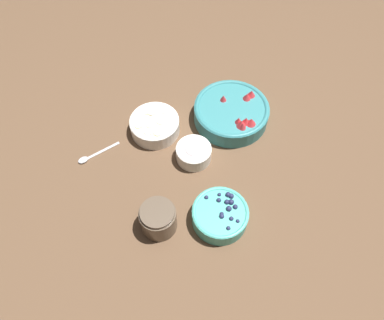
{
  "coord_description": "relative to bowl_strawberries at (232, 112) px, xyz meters",
  "views": [
    {
      "loc": [
        0.49,
        -0.08,
        0.96
      ],
      "look_at": [
        -0.09,
        0.02,
        0.04
      ],
      "focal_mm": 35.0,
      "sensor_mm": 36.0,
      "label": 1
    }
  ],
  "objects": [
    {
      "name": "bowl_strawberries",
      "position": [
        0.0,
        0.0,
        0.0
      ],
      "size": [
        0.24,
        0.24,
        0.08
      ],
      "color": "teal",
      "rests_on": "ground_plane"
    },
    {
      "name": "bowl_bananas",
      "position": [
        0.01,
        -0.25,
        -0.0
      ],
      "size": [
        0.16,
        0.16,
        0.05
      ],
      "color": "white",
      "rests_on": "ground_plane"
    },
    {
      "name": "jar_chocolate",
      "position": [
        0.33,
        -0.28,
        0.0
      ],
      "size": [
        0.1,
        0.1,
        0.09
      ],
      "color": "brown",
      "rests_on": "ground_plane"
    },
    {
      "name": "spoon",
      "position": [
        0.08,
        -0.46,
        -0.03
      ],
      "size": [
        0.07,
        0.13,
        0.01
      ],
      "color": "silver",
      "rests_on": "ground_plane"
    },
    {
      "name": "ground_plane",
      "position": [
        0.26,
        -0.17,
        -0.04
      ],
      "size": [
        4.0,
        4.0,
        0.0
      ],
      "primitive_type": "plane",
      "color": "brown"
    },
    {
      "name": "bowl_blueberries",
      "position": [
        0.34,
        -0.11,
        -0.0
      ],
      "size": [
        0.15,
        0.15,
        0.06
      ],
      "color": "#47AD9E",
      "rests_on": "ground_plane"
    },
    {
      "name": "bowl_cream",
      "position": [
        0.13,
        -0.15,
        -0.01
      ],
      "size": [
        0.11,
        0.11,
        0.06
      ],
      "color": "white",
      "rests_on": "ground_plane"
    }
  ]
}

